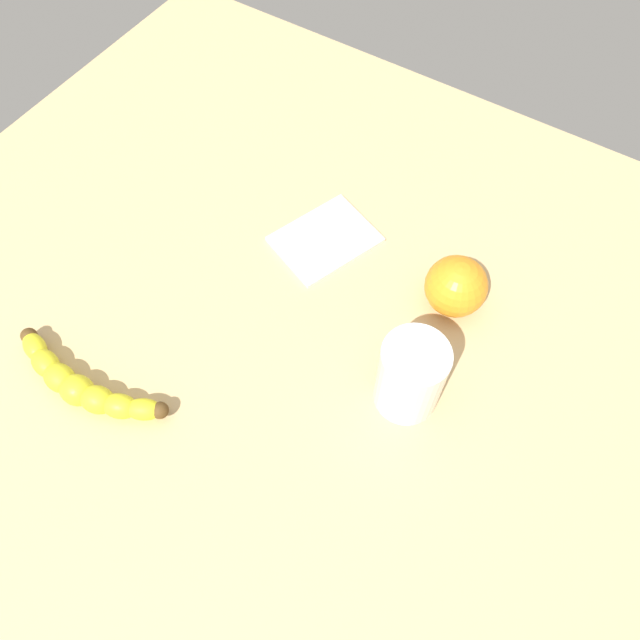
# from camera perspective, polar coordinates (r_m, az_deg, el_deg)

# --- Properties ---
(wooden_tabletop) EXTENTS (1.20, 1.20, 0.03)m
(wooden_tabletop) POSITION_cam_1_polar(r_m,az_deg,el_deg) (0.79, -4.59, -5.49)
(wooden_tabletop) COLOR tan
(wooden_tabletop) RESTS_ON ground
(banana) EXTENTS (0.06, 0.22, 0.04)m
(banana) POSITION_cam_1_polar(r_m,az_deg,el_deg) (0.80, -21.06, -5.58)
(banana) COLOR yellow
(banana) RESTS_ON wooden_tabletop
(smoothie_glass) EXTENTS (0.08, 0.08, 0.11)m
(smoothie_glass) POSITION_cam_1_polar(r_m,az_deg,el_deg) (0.72, 8.31, -5.20)
(smoothie_glass) COLOR silver
(smoothie_glass) RESTS_ON wooden_tabletop
(orange_fruit) EXTENTS (0.08, 0.08, 0.08)m
(orange_fruit) POSITION_cam_1_polar(r_m,az_deg,el_deg) (0.80, 12.39, 3.04)
(orange_fruit) COLOR orange
(orange_fruit) RESTS_ON wooden_tabletop
(folded_napkin) EXTENTS (0.16, 0.14, 0.01)m
(folded_napkin) POSITION_cam_1_polar(r_m,az_deg,el_deg) (0.88, 0.48, 7.43)
(folded_napkin) COLOR white
(folded_napkin) RESTS_ON wooden_tabletop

